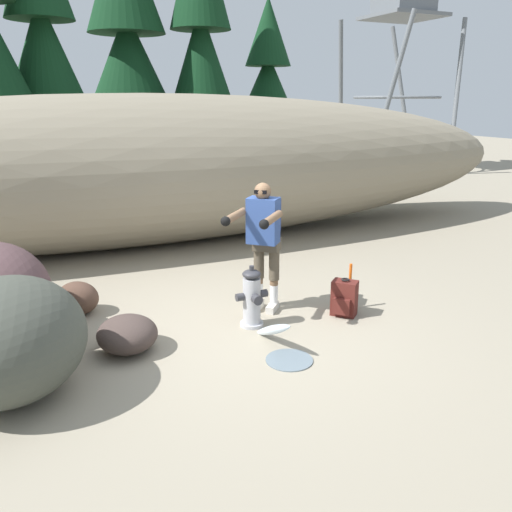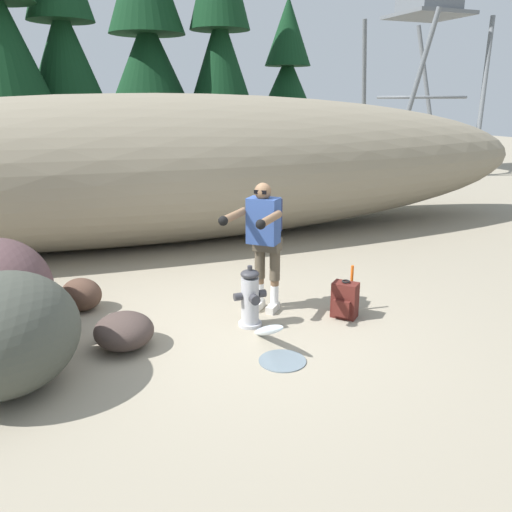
# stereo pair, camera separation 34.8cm
# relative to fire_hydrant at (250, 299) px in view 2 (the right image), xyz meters

# --- Properties ---
(ground_plane) EXTENTS (56.00, 56.00, 0.04)m
(ground_plane) POSITION_rel_fire_hydrant_xyz_m (-0.19, 0.03, -0.36)
(ground_plane) COLOR gray
(dirt_embankment) EXTENTS (16.09, 3.20, 2.66)m
(dirt_embankment) POSITION_rel_fire_hydrant_xyz_m (-0.19, 4.23, 0.99)
(dirt_embankment) COLOR gray
(dirt_embankment) RESTS_ON ground_plane
(fire_hydrant) EXTENTS (0.39, 0.33, 0.74)m
(fire_hydrant) POSITION_rel_fire_hydrant_xyz_m (0.00, 0.00, 0.00)
(fire_hydrant) COLOR #B2B2B7
(fire_hydrant) RESTS_ON ground_plane
(hydrant_water_jet) EXTENTS (0.49, 1.06, 0.50)m
(hydrant_water_jet) POSITION_rel_fire_hydrant_xyz_m (0.00, -0.64, -0.21)
(hydrant_water_jet) COLOR silver
(hydrant_water_jet) RESTS_ON ground_plane
(utility_worker) EXTENTS (0.95, 0.97, 1.63)m
(utility_worker) POSITION_rel_fire_hydrant_xyz_m (0.30, 0.33, 0.69)
(utility_worker) COLOR beige
(utility_worker) RESTS_ON ground_plane
(spare_backpack) EXTENTS (0.36, 0.36, 0.47)m
(spare_backpack) POSITION_rel_fire_hydrant_xyz_m (1.16, -0.17, -0.12)
(spare_backpack) COLOR #511E19
(spare_backpack) RESTS_ON ground_plane
(boulder_large) EXTENTS (1.50, 1.68, 1.10)m
(boulder_large) POSITION_rel_fire_hydrant_xyz_m (-2.66, 0.79, 0.21)
(boulder_large) COLOR #4E3739
(boulder_large) RESTS_ON ground_plane
(boulder_mid) EXTENTS (1.82, 1.87, 1.10)m
(boulder_mid) POSITION_rel_fire_hydrant_xyz_m (-2.55, -0.51, 0.21)
(boulder_mid) COLOR #41453C
(boulder_mid) RESTS_ON ground_plane
(boulder_small) EXTENTS (0.65, 0.68, 0.38)m
(boulder_small) POSITION_rel_fire_hydrant_xyz_m (-1.45, -0.04, -0.15)
(boulder_small) COLOR #443732
(boulder_small) RESTS_ON ground_plane
(boulder_outlier) EXTENTS (0.70, 0.70, 0.41)m
(boulder_outlier) POSITION_rel_fire_hydrant_xyz_m (-1.82, 1.22, -0.13)
(boulder_outlier) COLOR #4F382B
(boulder_outlier) RESTS_ON ground_plane
(pine_tree_center) EXTENTS (2.20, 2.20, 6.59)m
(pine_tree_center) POSITION_rel_fire_hydrant_xyz_m (-1.51, 7.52, 3.39)
(pine_tree_center) COLOR #47331E
(pine_tree_center) RESTS_ON ground_plane
(pine_tree_right) EXTENTS (2.99, 2.99, 6.92)m
(pine_tree_right) POSITION_rel_fire_hydrant_xyz_m (0.59, 9.07, 3.32)
(pine_tree_right) COLOR #47331E
(pine_tree_right) RESTS_ON ground_plane
(pine_tree_far_right) EXTENTS (2.40, 2.40, 7.21)m
(pine_tree_far_right) POSITION_rel_fire_hydrant_xyz_m (2.36, 8.55, 3.41)
(pine_tree_far_right) COLOR #47331E
(pine_tree_far_right) RESTS_ON ground_plane
(pine_tree_ridge_end) EXTENTS (1.97, 1.97, 5.23)m
(pine_tree_ridge_end) POSITION_rel_fire_hydrant_xyz_m (4.40, 8.81, 2.78)
(pine_tree_ridge_end) COLOR #47331E
(pine_tree_ridge_end) RESTS_ON ground_plane
(survey_stake) EXTENTS (0.04, 0.04, 0.60)m
(survey_stake) POSITION_rel_fire_hydrant_xyz_m (1.33, -0.04, -0.04)
(survey_stake) COLOR #E55914
(survey_stake) RESTS_ON ground_plane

